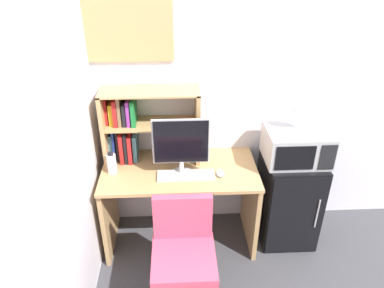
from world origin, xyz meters
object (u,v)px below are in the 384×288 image
Objects in this scene: desk_fan at (305,112)px; wall_corkboard at (120,27)px; monitor at (181,144)px; computer_mouse at (220,173)px; mini_fridge at (288,198)px; microwave at (297,145)px; desk_chair at (184,263)px; keyboard at (186,175)px; hutch_bookshelf at (137,125)px; water_bottle at (112,163)px.

wall_corkboard is (-1.39, 0.29, 0.59)m from desk_fan.
monitor is 0.40m from computer_mouse.
microwave is at bearing 89.88° from mini_fridge.
wall_corkboard reaches higher than desk_chair.
wall_corkboard is at bearing 138.45° from monitor.
keyboard is 0.55× the size of mini_fridge.
computer_mouse is 0.21× the size of microwave.
hutch_bookshelf is at bearing 172.80° from microwave.
keyboard is (0.03, -0.04, -0.26)m from monitor.
computer_mouse is 0.74m from desk_chair.
desk_chair reaches higher than computer_mouse.
wall_corkboard is at bearing 123.11° from hutch_bookshelf.
hutch_bookshelf is 1.31m from microwave.
microwave is at bearing 8.64° from keyboard.
hutch_bookshelf is at bearing 143.29° from monitor.
desk_chair is at bearing -48.31° from water_bottle.
monitor is at bearing -174.25° from desk_fan.
microwave is (0.00, 0.00, 0.54)m from mini_fridge.
monitor is at bearing 89.65° from desk_chair.
water_bottle is 0.95m from desk_chair.
hutch_bookshelf is at bearing 172.67° from mini_fridge.
monitor reaches higher than desk_chair.
hutch_bookshelf is 1.73× the size of keyboard.
water_bottle is at bearing 174.93° from computer_mouse.
desk_chair is at bearing -67.06° from hutch_bookshelf.
desk_chair is 1.79m from wall_corkboard.
monitor is 0.96× the size of microwave.
mini_fridge is 1.15m from desk_chair.
monitor is 0.59× the size of mini_fridge.
mini_fridge is (0.90, 0.13, -0.37)m from keyboard.
microwave is 1.66m from wall_corkboard.
hutch_bookshelf is 1.61× the size of monitor.
wall_corkboard reaches higher than monitor.
desk_chair is 1.10× the size of wall_corkboard.
computer_mouse is at bearing -23.82° from hutch_bookshelf.
wall_corkboard reaches higher than desk_fan.
desk_fan reaches higher than mini_fridge.
hutch_bookshelf reaches higher than computer_mouse.
computer_mouse reaches higher than keyboard.
water_bottle reaches higher than computer_mouse.
wall_corkboard reaches higher than microwave.
keyboard is 0.66m from desk_chair.
mini_fridge is at bearing -90.12° from microwave.
microwave is (0.94, 0.10, -0.09)m from monitor.
water_bottle is 0.23× the size of mini_fridge.
monitor is 1.14m from mini_fridge.
water_bottle is 1.05m from wall_corkboard.
wall_corkboard is at bearing 138.09° from keyboard.
hutch_bookshelf is 0.58m from keyboard.
hutch_bookshelf is 1.14m from desk_chair.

